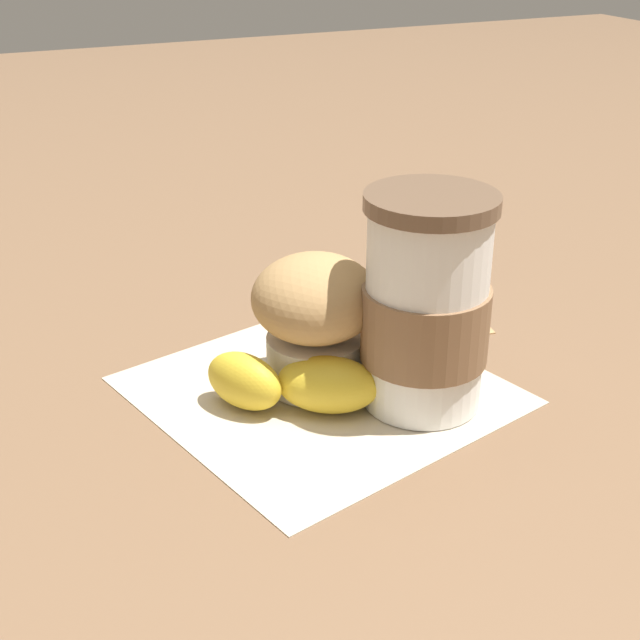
% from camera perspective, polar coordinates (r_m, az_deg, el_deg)
% --- Properties ---
extents(ground_plane, '(3.00, 3.00, 0.00)m').
position_cam_1_polar(ground_plane, '(0.61, 0.00, -4.55)').
color(ground_plane, brown).
extents(paper_napkin, '(0.26, 0.26, 0.00)m').
position_cam_1_polar(paper_napkin, '(0.60, 0.00, -4.49)').
color(paper_napkin, beige).
rests_on(paper_napkin, ground_plane).
extents(coffee_cup, '(0.08, 0.08, 0.14)m').
position_cam_1_polar(coffee_cup, '(0.56, 6.79, 0.80)').
color(coffee_cup, white).
rests_on(coffee_cup, paper_napkin).
extents(muffin, '(0.08, 0.08, 0.09)m').
position_cam_1_polar(muffin, '(0.59, -0.44, 0.25)').
color(muffin, white).
rests_on(muffin, paper_napkin).
extents(banana, '(0.16, 0.10, 0.04)m').
position_cam_1_polar(banana, '(0.58, 0.44, -3.78)').
color(banana, gold).
rests_on(banana, paper_napkin).
extents(wooden_stirrer, '(0.02, 0.11, 0.00)m').
position_cam_1_polar(wooden_stirrer, '(0.74, 9.10, 1.03)').
color(wooden_stirrer, tan).
rests_on(wooden_stirrer, ground_plane).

